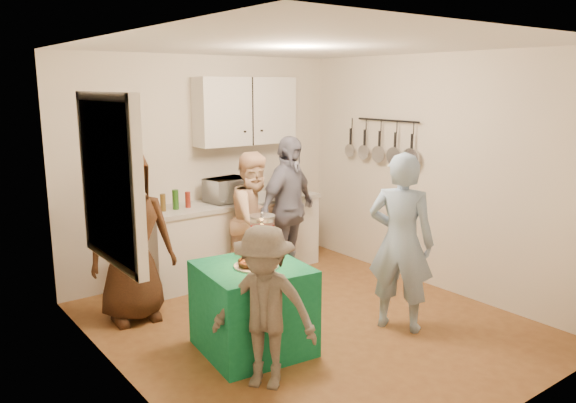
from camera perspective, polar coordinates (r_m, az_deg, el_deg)
floor at (r=5.54m, az=2.24°, el=-12.32°), size 4.00×4.00×0.00m
ceiling at (r=5.07m, az=2.49°, el=15.59°), size 4.00×4.00×0.00m
back_wall at (r=6.79m, az=-8.47°, el=3.52°), size 3.60×3.60×0.00m
left_wall at (r=4.26m, az=-16.68°, el=-1.80°), size 4.00×4.00×0.00m
right_wall at (r=6.43m, az=14.84°, el=2.79°), size 4.00×4.00×0.00m
window_night at (r=4.50m, az=-17.87°, el=2.09°), size 0.04×1.00×1.20m
counter at (r=6.81m, az=-5.55°, el=-3.87°), size 2.20×0.58×0.86m
countertop at (r=6.70m, az=-5.63°, el=-0.12°), size 2.24×0.62×0.05m
upper_cabinet at (r=6.85m, az=-4.31°, el=9.15°), size 1.30×0.30×0.80m
pot_rack at (r=6.78m, az=9.88°, el=6.02°), size 0.12×1.00×0.60m
microwave at (r=6.64m, az=-6.15°, el=1.19°), size 0.54×0.41×0.28m
party_table at (r=4.92m, az=-3.59°, el=-10.74°), size 0.94×0.94×0.76m
donut_cake at (r=4.74m, az=-3.25°, el=-5.59°), size 0.38×0.38×0.18m
punch_jar at (r=5.06m, az=-2.61°, el=-3.51°), size 0.22×0.22×0.34m
man_birthday at (r=5.29m, az=11.39°, el=-4.09°), size 0.65×0.73×1.68m
woman_back_left at (r=5.59m, az=-15.66°, el=-3.47°), size 0.87×0.62×1.67m
woman_back_center at (r=6.30m, az=-3.30°, el=-1.92°), size 0.88×0.76×1.54m
woman_back_right at (r=6.50m, az=0.01°, el=-0.78°), size 1.08×0.72×1.70m
child_near_left at (r=4.27m, az=-2.42°, el=-10.73°), size 0.87×0.93×1.26m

